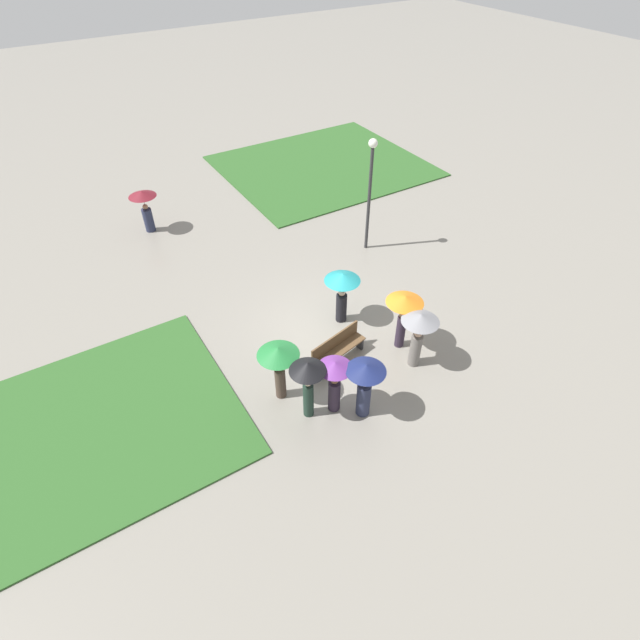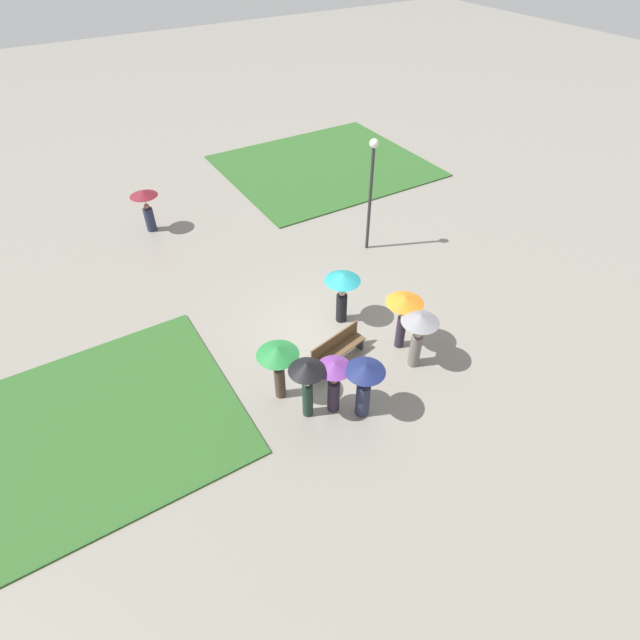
# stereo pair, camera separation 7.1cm
# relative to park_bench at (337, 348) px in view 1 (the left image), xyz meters

# --- Properties ---
(ground_plane) EXTENTS (90.00, 90.00, 0.00)m
(ground_plane) POSITION_rel_park_bench_xyz_m (0.45, 1.25, -0.47)
(ground_plane) COLOR gray
(lawn_patch_near) EXTENTS (8.21, 6.15, 0.06)m
(lawn_patch_near) POSITION_rel_park_bench_xyz_m (-7.27, 1.18, -0.44)
(lawn_patch_near) COLOR #2D5B26
(lawn_patch_near) RESTS_ON ground_plane
(lawn_patch_far) EXTENTS (9.50, 8.34, 0.06)m
(lawn_patch_far) POSITION_rel_park_bench_xyz_m (6.77, 11.68, -0.44)
(lawn_patch_far) COLOR #2D5B26
(lawn_patch_far) RESTS_ON ground_plane
(park_bench) EXTENTS (1.92, 0.82, 0.90)m
(park_bench) POSITION_rel_park_bench_xyz_m (0.00, 0.00, 0.00)
(park_bench) COLOR brown
(park_bench) RESTS_ON ground_plane
(lamp_post) EXTENTS (0.32, 0.32, 4.29)m
(lamp_post) POSITION_rel_park_bench_xyz_m (4.28, 4.51, 2.29)
(lamp_post) COLOR #2D2D30
(lamp_post) RESTS_ON ground_plane
(crowd_person_navy) EXTENTS (1.03, 1.03, 1.83)m
(crowd_person_navy) POSITION_rel_park_bench_xyz_m (-0.50, -2.01, 0.78)
(crowd_person_navy) COLOR #282D47
(crowd_person_navy) RESTS_ON ground_plane
(crowd_person_teal) EXTENTS (1.12, 1.12, 1.84)m
(crowd_person_teal) POSITION_rel_park_bench_xyz_m (1.09, 1.45, 0.90)
(crowd_person_teal) COLOR black
(crowd_person_teal) RESTS_ON ground_plane
(crowd_person_grey) EXTENTS (1.07, 1.07, 1.90)m
(crowd_person_grey) POSITION_rel_park_bench_xyz_m (1.83, -1.32, 0.93)
(crowd_person_grey) COLOR slate
(crowd_person_grey) RESTS_ON ground_plane
(crowd_person_purple) EXTENTS (0.92, 0.92, 1.77)m
(crowd_person_purple) POSITION_rel_park_bench_xyz_m (-1.08, -1.49, 0.74)
(crowd_person_purple) COLOR #2D2333
(crowd_person_purple) RESTS_ON ground_plane
(crowd_person_orange) EXTENTS (1.10, 1.10, 1.91)m
(crowd_person_orange) POSITION_rel_park_bench_xyz_m (1.96, -0.48, 1.00)
(crowd_person_orange) COLOR #2D2333
(crowd_person_orange) RESTS_ON ground_plane
(crowd_person_green) EXTENTS (1.12, 1.12, 1.83)m
(crowd_person_green) POSITION_rel_park_bench_xyz_m (-2.08, -0.34, 0.96)
(crowd_person_green) COLOR #47382D
(crowd_person_green) RESTS_ON ground_plane
(crowd_person_black) EXTENTS (0.95, 0.95, 1.95)m
(crowd_person_black) POSITION_rel_park_bench_xyz_m (-1.75, -1.29, 1.01)
(crowd_person_black) COLOR #1E3328
(crowd_person_black) RESTS_ON ground_plane
(lone_walker_far_path) EXTENTS (1.08, 1.08, 1.74)m
(lone_walker_far_path) POSITION_rel_park_bench_xyz_m (-2.47, 10.17, 0.74)
(lone_walker_far_path) COLOR #282D47
(lone_walker_far_path) RESTS_ON ground_plane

